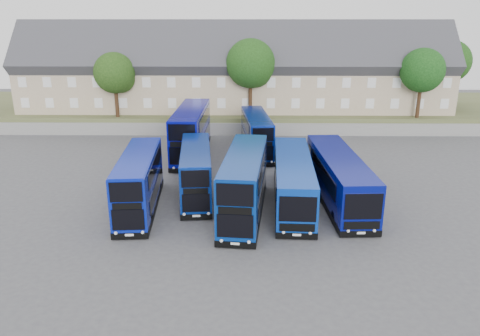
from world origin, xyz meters
The scene contains 15 objects.
ground centered at (0.00, 0.00, 0.00)m, with size 120.00×120.00×0.00m, color #48484D.
retaining_wall centered at (0.00, 24.00, 0.75)m, with size 70.00×0.40×1.50m, color slate.
earth_bank centered at (0.00, 34.00, 1.00)m, with size 80.00×20.00×2.00m, color brown.
terrace_row centered at (0.00, 30.00, 6.60)m, with size 54.00×10.40×11.20m.
dd_front_left centered at (-6.34, 1.67, 2.02)m, with size 3.14×10.53×4.12m.
dd_front_mid centered at (-2.44, 4.40, 1.92)m, with size 3.19×10.01×3.91m.
dd_front_right centered at (1.36, 0.98, 2.20)m, with size 3.65×11.44×4.47m.
dd_rear_left centered at (-4.08, 15.69, 2.35)m, with size 2.99×12.07×4.78m.
dd_rear_right centered at (2.58, 16.56, 1.96)m, with size 3.29×10.24×4.00m.
coach_east_a centered at (5.06, 3.04, 1.72)m, with size 3.34×12.95×3.51m.
coach_east_b centered at (8.62, 3.54, 1.77)m, with size 3.37×13.27×3.60m.
tree_west centered at (-13.85, 25.10, 7.05)m, with size 4.80×4.80×7.65m.
tree_mid centered at (2.15, 25.60, 8.07)m, with size 5.76×5.76×9.18m.
tree_east centered at (22.15, 25.10, 7.39)m, with size 5.12×5.12×8.16m.
tree_far centered at (28.15, 32.10, 7.73)m, with size 5.44×5.44×8.67m.
Camera 1 is at (1.44, -30.37, 13.82)m, focal length 35.00 mm.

